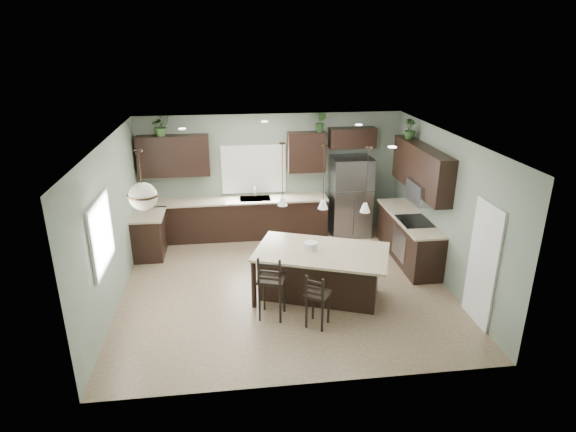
{
  "coord_description": "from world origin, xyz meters",
  "views": [
    {
      "loc": [
        -0.97,
        -7.97,
        4.44
      ],
      "look_at": [
        0.1,
        0.4,
        1.25
      ],
      "focal_mm": 30.0,
      "sensor_mm": 36.0,
      "label": 1
    }
  ],
  "objects_px": {
    "kitchen_island": "(321,275)",
    "refrigerator": "(350,196)",
    "bar_stool_center": "(318,300)",
    "bar_stool_left": "(272,286)",
    "plant_back_left": "(161,126)",
    "serving_dish": "(310,246)"
  },
  "relations": [
    {
      "from": "kitchen_island",
      "to": "refrigerator",
      "type": "bearing_deg",
      "value": 87.39
    },
    {
      "from": "kitchen_island",
      "to": "plant_back_left",
      "type": "bearing_deg",
      "value": 154.49
    },
    {
      "from": "serving_dish",
      "to": "plant_back_left",
      "type": "height_order",
      "value": "plant_back_left"
    },
    {
      "from": "bar_stool_left",
      "to": "plant_back_left",
      "type": "relative_size",
      "value": 2.63
    },
    {
      "from": "refrigerator",
      "to": "plant_back_left",
      "type": "bearing_deg",
      "value": 177.1
    },
    {
      "from": "refrigerator",
      "to": "kitchen_island",
      "type": "bearing_deg",
      "value": -113.34
    },
    {
      "from": "refrigerator",
      "to": "bar_stool_center",
      "type": "xyz_separation_m",
      "value": [
        -1.45,
        -3.72,
        -0.45
      ]
    },
    {
      "from": "refrigerator",
      "to": "serving_dish",
      "type": "relative_size",
      "value": 7.71
    },
    {
      "from": "refrigerator",
      "to": "plant_back_left",
      "type": "height_order",
      "value": "plant_back_left"
    },
    {
      "from": "kitchen_island",
      "to": "serving_dish",
      "type": "xyz_separation_m",
      "value": [
        -0.19,
        0.07,
        0.53
      ]
    },
    {
      "from": "refrigerator",
      "to": "plant_back_left",
      "type": "relative_size",
      "value": 4.21
    },
    {
      "from": "bar_stool_left",
      "to": "refrigerator",
      "type": "bearing_deg",
      "value": 74.97
    },
    {
      "from": "kitchen_island",
      "to": "bar_stool_center",
      "type": "distance_m",
      "value": 0.89
    },
    {
      "from": "kitchen_island",
      "to": "bar_stool_center",
      "type": "relative_size",
      "value": 2.39
    },
    {
      "from": "refrigerator",
      "to": "bar_stool_center",
      "type": "distance_m",
      "value": 4.02
    },
    {
      "from": "kitchen_island",
      "to": "plant_back_left",
      "type": "distance_m",
      "value": 4.77
    },
    {
      "from": "plant_back_left",
      "to": "kitchen_island",
      "type": "bearing_deg",
      "value": -46.24
    },
    {
      "from": "serving_dish",
      "to": "bar_stool_center",
      "type": "distance_m",
      "value": 1.07
    },
    {
      "from": "bar_stool_left",
      "to": "bar_stool_center",
      "type": "distance_m",
      "value": 0.8
    },
    {
      "from": "kitchen_island",
      "to": "bar_stool_left",
      "type": "relative_size",
      "value": 1.97
    },
    {
      "from": "bar_stool_left",
      "to": "plant_back_left",
      "type": "xyz_separation_m",
      "value": [
        -2.02,
        3.57,
        2.04
      ]
    },
    {
      "from": "bar_stool_center",
      "to": "plant_back_left",
      "type": "xyz_separation_m",
      "value": [
        -2.72,
        3.93,
        2.14
      ]
    }
  ]
}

